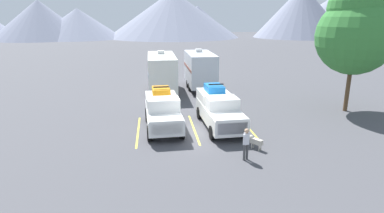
{
  "coord_description": "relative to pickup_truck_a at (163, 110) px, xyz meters",
  "views": [
    {
      "loc": [
        -2.45,
        -18.28,
        6.98
      ],
      "look_at": [
        0.0,
        1.76,
        1.2
      ],
      "focal_mm": 29.89,
      "sensor_mm": 36.0,
      "label": 1
    }
  ],
  "objects": [
    {
      "name": "ground_plane",
      "position": [
        1.94,
        -1.18,
        -1.18
      ],
      "size": [
        240.0,
        240.0,
        0.0
      ],
      "primitive_type": "plane",
      "color": "#47474C"
    },
    {
      "name": "pickup_truck_a",
      "position": [
        0.0,
        0.0,
        0.0
      ],
      "size": [
        2.36,
        5.36,
        2.57
      ],
      "color": "white",
      "rests_on": "ground"
    },
    {
      "name": "pickup_truck_b",
      "position": [
        3.6,
        -0.06,
        0.01
      ],
      "size": [
        2.34,
        5.93,
        2.65
      ],
      "color": "white",
      "rests_on": "ground"
    },
    {
      "name": "lot_stripe_a",
      "position": [
        -1.58,
        -0.43,
        -1.18
      ],
      "size": [
        0.12,
        5.5,
        0.01
      ],
      "primitive_type": "cube",
      "color": "gold",
      "rests_on": "ground"
    },
    {
      "name": "lot_stripe_b",
      "position": [
        1.94,
        -0.43,
        -1.18
      ],
      "size": [
        0.12,
        5.5,
        0.01
      ],
      "primitive_type": "cube",
      "color": "gold",
      "rests_on": "ground"
    },
    {
      "name": "lot_stripe_c",
      "position": [
        5.46,
        -0.43,
        -1.18
      ],
      "size": [
        0.12,
        5.5,
        0.01
      ],
      "primitive_type": "cube",
      "color": "gold",
      "rests_on": "ground"
    },
    {
      "name": "camper_trailer_a",
      "position": [
        0.26,
        10.01,
        0.8
      ],
      "size": [
        2.52,
        8.36,
        3.76
      ],
      "color": "silver",
      "rests_on": "ground"
    },
    {
      "name": "camper_trailer_b",
      "position": [
        3.99,
        10.93,
        0.82
      ],
      "size": [
        2.49,
        7.36,
        3.8
      ],
      "color": "silver",
      "rests_on": "ground"
    },
    {
      "name": "person_a",
      "position": [
        3.93,
        -5.23,
        -0.23
      ],
      "size": [
        0.35,
        0.26,
        1.65
      ],
      "color": "#3F3F42",
      "rests_on": "ground"
    },
    {
      "name": "dog",
      "position": [
        4.8,
        -3.92,
        -0.71
      ],
      "size": [
        0.68,
        0.85,
        0.72
      ],
      "color": "beige",
      "rests_on": "ground"
    },
    {
      "name": "tree_a",
      "position": [
        13.79,
        2.2,
        4.82
      ],
      "size": [
        5.45,
        5.45,
        9.33
      ],
      "color": "brown",
      "rests_on": "ground"
    },
    {
      "name": "mountain_ridge",
      "position": [
        1.38,
        86.32,
        5.92
      ],
      "size": [
        161.46,
        48.28,
        16.41
      ],
      "color": "gray",
      "rests_on": "ground"
    }
  ]
}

